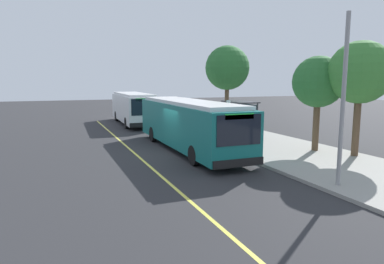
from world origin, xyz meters
TOP-DOWN VIEW (x-y plane):
  - ground_plane at (0.00, 0.00)m, footprint 120.00×120.00m
  - sidewalk_curb at (0.00, 6.00)m, footprint 44.00×6.40m
  - lane_stripe_center at (0.00, -2.20)m, footprint 36.00×0.14m
  - transit_bus_main at (-0.51, 1.01)m, footprint 12.01×2.63m
  - transit_bus_second at (-14.22, 0.74)m, footprint 10.53×2.95m
  - bus_shelter at (-3.62, 6.33)m, footprint 2.90×1.60m
  - waiting_bench at (-3.69, 6.31)m, footprint 1.60×0.48m
  - route_sign_post at (-0.22, 3.53)m, footprint 0.44×0.08m
  - street_tree_near_shelter at (4.94, 8.35)m, footprint 3.22×3.22m
  - street_tree_upstreet at (3.00, 7.42)m, footprint 2.87×2.87m
  - street_tree_downstreet at (-7.81, 7.41)m, footprint 3.71×3.71m
  - utility_pole at (8.59, 3.58)m, footprint 0.16×0.16m

SIDE VIEW (x-z plane):
  - ground_plane at x=0.00m, z-range 0.00..0.00m
  - lane_stripe_center at x=0.00m, z-range 0.00..0.01m
  - sidewalk_curb at x=0.00m, z-range 0.00..0.15m
  - waiting_bench at x=-3.69m, z-range 0.16..1.11m
  - transit_bus_second at x=-14.22m, z-range 0.14..3.09m
  - transit_bus_main at x=-0.51m, z-range 0.14..3.09m
  - bus_shelter at x=-3.62m, z-range 0.68..3.16m
  - route_sign_post at x=-0.22m, z-range 0.56..3.36m
  - utility_pole at x=8.59m, z-range 0.15..6.55m
  - street_tree_upstreet at x=3.00m, z-range 1.34..6.67m
  - street_tree_near_shelter at x=4.94m, z-range 1.50..7.49m
  - street_tree_downstreet at x=-7.81m, z-range 1.71..8.59m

